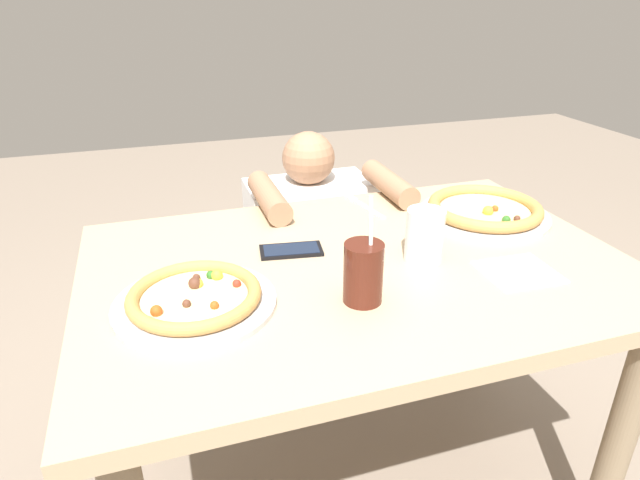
{
  "coord_description": "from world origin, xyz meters",
  "views": [
    {
      "loc": [
        -0.43,
        -1.03,
        1.34
      ],
      "look_at": [
        -0.07,
        0.08,
        0.78
      ],
      "focal_mm": 30.4,
      "sensor_mm": 36.0,
      "label": 1
    }
  ],
  "objects_px": {
    "pizza_far": "(485,210)",
    "water_cup_clear": "(425,235)",
    "cell_phone": "(291,250)",
    "drink_cup_colored": "(363,273)",
    "fork": "(362,205)",
    "pizza_near": "(195,298)",
    "diner_seated": "(310,272)"
  },
  "relations": [
    {
      "from": "pizza_near",
      "to": "water_cup_clear",
      "type": "xyz_separation_m",
      "value": [
        0.53,
        0.04,
        0.05
      ]
    },
    {
      "from": "water_cup_clear",
      "to": "fork",
      "type": "bearing_deg",
      "value": 91.04
    },
    {
      "from": "pizza_near",
      "to": "fork",
      "type": "distance_m",
      "value": 0.66
    },
    {
      "from": "fork",
      "to": "diner_seated",
      "type": "height_order",
      "value": "diner_seated"
    },
    {
      "from": "pizza_far",
      "to": "diner_seated",
      "type": "distance_m",
      "value": 0.7
    },
    {
      "from": "pizza_far",
      "to": "drink_cup_colored",
      "type": "distance_m",
      "value": 0.57
    },
    {
      "from": "drink_cup_colored",
      "to": "fork",
      "type": "xyz_separation_m",
      "value": [
        0.2,
        0.48,
        -0.06
      ]
    },
    {
      "from": "pizza_far",
      "to": "cell_phone",
      "type": "xyz_separation_m",
      "value": [
        -0.57,
        -0.05,
        -0.02
      ]
    },
    {
      "from": "drink_cup_colored",
      "to": "water_cup_clear",
      "type": "height_order",
      "value": "drink_cup_colored"
    },
    {
      "from": "drink_cup_colored",
      "to": "fork",
      "type": "relative_size",
      "value": 1.11
    },
    {
      "from": "drink_cup_colored",
      "to": "water_cup_clear",
      "type": "relative_size",
      "value": 1.81
    },
    {
      "from": "pizza_far",
      "to": "water_cup_clear",
      "type": "height_order",
      "value": "water_cup_clear"
    },
    {
      "from": "cell_phone",
      "to": "diner_seated",
      "type": "distance_m",
      "value": 0.66
    },
    {
      "from": "cell_phone",
      "to": "pizza_far",
      "type": "bearing_deg",
      "value": 4.62
    },
    {
      "from": "pizza_near",
      "to": "pizza_far",
      "type": "xyz_separation_m",
      "value": [
        0.81,
        0.22,
        0.0
      ]
    },
    {
      "from": "drink_cup_colored",
      "to": "cell_phone",
      "type": "bearing_deg",
      "value": 107.5
    },
    {
      "from": "pizza_far",
      "to": "fork",
      "type": "distance_m",
      "value": 0.34
    },
    {
      "from": "pizza_far",
      "to": "drink_cup_colored",
      "type": "relative_size",
      "value": 1.57
    },
    {
      "from": "cell_phone",
      "to": "drink_cup_colored",
      "type": "bearing_deg",
      "value": -72.5
    },
    {
      "from": "pizza_near",
      "to": "water_cup_clear",
      "type": "distance_m",
      "value": 0.53
    },
    {
      "from": "pizza_far",
      "to": "drink_cup_colored",
      "type": "height_order",
      "value": "drink_cup_colored"
    },
    {
      "from": "drink_cup_colored",
      "to": "fork",
      "type": "bearing_deg",
      "value": 68.06
    },
    {
      "from": "diner_seated",
      "to": "fork",
      "type": "bearing_deg",
      "value": -74.99
    },
    {
      "from": "pizza_near",
      "to": "pizza_far",
      "type": "relative_size",
      "value": 0.93
    },
    {
      "from": "pizza_far",
      "to": "cell_phone",
      "type": "bearing_deg",
      "value": -175.38
    },
    {
      "from": "drink_cup_colored",
      "to": "pizza_far",
      "type": "bearing_deg",
      "value": 32.04
    },
    {
      "from": "diner_seated",
      "to": "pizza_far",
      "type": "bearing_deg",
      "value": -51.79
    },
    {
      "from": "drink_cup_colored",
      "to": "cell_phone",
      "type": "xyz_separation_m",
      "value": [
        -0.08,
        0.26,
        -0.06
      ]
    },
    {
      "from": "fork",
      "to": "diner_seated",
      "type": "distance_m",
      "value": 0.46
    },
    {
      "from": "pizza_near",
      "to": "pizza_far",
      "type": "height_order",
      "value": "same"
    },
    {
      "from": "fork",
      "to": "cell_phone",
      "type": "height_order",
      "value": "cell_phone"
    },
    {
      "from": "fork",
      "to": "pizza_far",
      "type": "bearing_deg",
      "value": -31.97
    }
  ]
}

